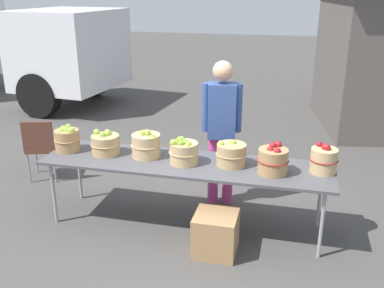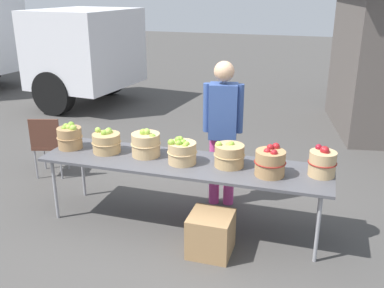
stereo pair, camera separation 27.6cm
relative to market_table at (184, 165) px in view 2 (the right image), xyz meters
name	(u,v)px [view 2 (the right image)]	position (x,y,z in m)	size (l,w,h in m)	color
ground_plane	(184,224)	(0.00, 0.00, -0.72)	(40.00, 40.00, 0.00)	#474442
market_table	(184,165)	(0.00, 0.00, 0.00)	(3.10, 0.76, 0.75)	#4C4C51
apple_basket_green_0	(70,137)	(-1.38, 0.02, 0.17)	(0.29, 0.29, 0.31)	#A87F51
apple_basket_green_1	(106,142)	(-0.92, 0.03, 0.15)	(0.33, 0.33, 0.27)	tan
apple_basket_green_2	(146,144)	(-0.45, 0.06, 0.17)	(0.33, 0.33, 0.32)	tan
apple_basket_green_3	(182,152)	(-0.01, -0.03, 0.16)	(0.32, 0.32, 0.28)	tan
apple_basket_green_4	(229,155)	(0.48, 0.04, 0.16)	(0.33, 0.33, 0.27)	tan
apple_basket_red_0	(270,162)	(0.92, -0.07, 0.17)	(0.32, 0.32, 0.31)	#A87F51
apple_basket_red_1	(322,162)	(1.41, 0.08, 0.17)	(0.28, 0.28, 0.31)	tan
vendor_adult	(223,123)	(0.28, 0.61, 0.31)	(0.46, 0.28, 1.74)	#CC3F8C
folding_chair	(48,142)	(-2.19, 0.71, -0.21)	(0.50, 0.50, 0.86)	brown
produce_crate	(211,234)	(0.43, -0.45, -0.51)	(0.42, 0.42, 0.42)	#A87F51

